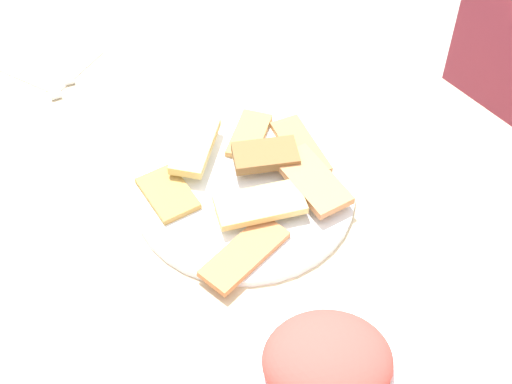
# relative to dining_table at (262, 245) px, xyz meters

# --- Properties ---
(dining_table) EXTENTS (1.23, 0.86, 0.75)m
(dining_table) POSITION_rel_dining_table_xyz_m (0.00, 0.00, 0.00)
(dining_table) COLOR beige
(dining_table) RESTS_ON ground_plane
(pide_platter) EXTENTS (0.33, 0.33, 0.05)m
(pide_platter) POSITION_rel_dining_table_xyz_m (-0.05, 0.01, 0.09)
(pide_platter) COLOR white
(pide_platter) RESTS_ON dining_table
(salad_plate_greens) EXTENTS (0.21, 0.21, 0.07)m
(salad_plate_greens) POSITION_rel_dining_table_xyz_m (0.25, -0.10, 0.10)
(salad_plate_greens) COLOR white
(salad_plate_greens) RESTS_ON dining_table
(paper_napkin) EXTENTS (0.17, 0.17, 0.00)m
(paper_napkin) POSITION_rel_dining_table_xyz_m (-0.50, -0.08, 0.08)
(paper_napkin) COLOR white
(paper_napkin) RESTS_ON dining_table
(fork) EXTENTS (0.20, 0.06, 0.00)m
(fork) POSITION_rel_dining_table_xyz_m (-0.50, -0.10, 0.08)
(fork) COLOR silver
(fork) RESTS_ON paper_napkin
(spoon) EXTENTS (0.16, 0.06, 0.00)m
(spoon) POSITION_rel_dining_table_xyz_m (-0.50, -0.06, 0.08)
(spoon) COLOR silver
(spoon) RESTS_ON paper_napkin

